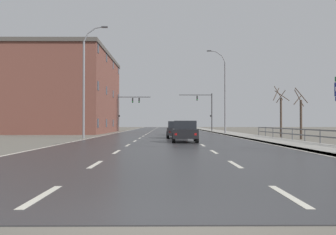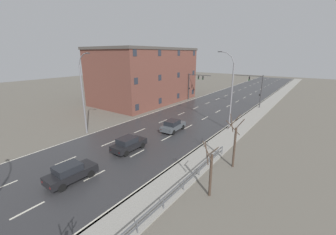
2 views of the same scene
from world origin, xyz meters
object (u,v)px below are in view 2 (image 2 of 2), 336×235
object	(u,v)px
street_lamp_midground	(231,93)
car_near_right	(173,125)
traffic_signal_left	(194,82)
traffic_signal_right	(256,86)
car_far_left	(70,172)
brick_building	(145,75)
street_lamp_left_bank	(83,96)
car_far_right	(129,144)

from	to	relation	value
street_lamp_midground	car_near_right	bearing A→B (deg)	-140.46
car_near_right	traffic_signal_left	bearing A→B (deg)	108.73
street_lamp_midground	traffic_signal_right	bearing A→B (deg)	92.06
traffic_signal_right	car_near_right	xyz separation A→B (m)	(-5.42, -20.82, -3.44)
car_near_right	car_far_left	distance (m)	15.11
traffic_signal_left	car_far_left	xyz separation A→B (m)	(7.96, -35.26, -3.36)
car_near_right	brick_building	bearing A→B (deg)	138.91
street_lamp_left_bank	car_far_left	bearing A→B (deg)	-40.79
car_far_right	brick_building	bearing A→B (deg)	126.94
street_lamp_midground	car_far_right	distance (m)	15.14
brick_building	traffic_signal_right	bearing A→B (deg)	20.27
traffic_signal_left	car_near_right	xyz separation A→B (m)	(7.99, -20.15, -3.36)
street_lamp_left_bank	traffic_signal_right	bearing A→B (deg)	63.09
car_near_right	car_far_left	size ratio (longest dim) A/B	1.01
brick_building	car_far_left	bearing A→B (deg)	-59.80
car_far_right	car_far_left	xyz separation A→B (m)	(0.39, -7.07, 0.00)
car_far_left	brick_building	xyz separation A→B (m)	(-16.25, 27.92, 4.99)
traffic_signal_left	brick_building	bearing A→B (deg)	-138.49
traffic_signal_right	traffic_signal_left	world-z (taller)	traffic_signal_right
street_lamp_midground	car_far_right	bearing A→B (deg)	-116.30
traffic_signal_left	car_near_right	size ratio (longest dim) A/B	1.44
street_lamp_left_bank	car_near_right	bearing A→B (deg)	39.82
car_near_right	brick_building	world-z (taller)	brick_building
traffic_signal_right	car_far_left	xyz separation A→B (m)	(-5.45, -35.93, -3.44)
car_far_right	car_far_left	world-z (taller)	same
car_far_left	brick_building	bearing A→B (deg)	121.70
street_lamp_midground	traffic_signal_left	xyz separation A→B (m)	(-13.98, 15.20, -1.07)
street_lamp_left_bank	brick_building	distance (m)	21.55
traffic_signal_right	car_far_right	bearing A→B (deg)	-101.44
street_lamp_midground	traffic_signal_right	xyz separation A→B (m)	(-0.57, 15.88, -0.99)
street_lamp_midground	brick_building	bearing A→B (deg)	160.56
street_lamp_left_bank	car_near_right	size ratio (longest dim) A/B	2.50
car_near_right	brick_building	size ratio (longest dim) A/B	0.19
street_lamp_midground	traffic_signal_left	distance (m)	20.68
traffic_signal_right	brick_building	bearing A→B (deg)	-159.73
street_lamp_left_bank	car_far_right	distance (m)	9.56
car_near_right	street_lamp_left_bank	bearing A→B (deg)	-143.09
street_lamp_left_bank	car_far_left	size ratio (longest dim) A/B	2.53
street_lamp_midground	car_near_right	distance (m)	8.94
car_far_right	car_far_left	distance (m)	7.09
street_lamp_left_bank	car_far_right	xyz separation A→B (m)	(8.50, -0.60, -4.34)
traffic_signal_left	car_far_left	world-z (taller)	traffic_signal_left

